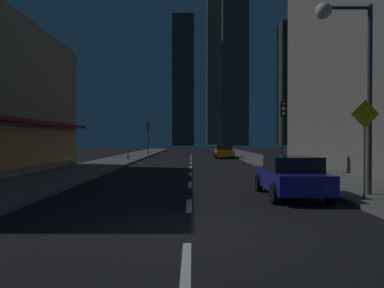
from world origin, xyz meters
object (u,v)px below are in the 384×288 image
Objects in this scene: street_lamp_right at (347,51)px; pedestrian_crossing_sign at (366,140)px; car_parked_near at (292,176)px; car_parked_far at (225,151)px; traffic_light_near_right at (284,120)px; fire_hydrant_far_left at (129,157)px; traffic_light_far_left at (149,131)px.

street_lamp_right is 2.09× the size of pedestrian_crossing_sign.
car_parked_far is at bearing 90.00° from car_parked_near.
traffic_light_near_right reaches higher than car_parked_far.
fire_hydrant_far_left is 25.15m from pedestrian_crossing_sign.
car_parked_far is 11.32m from fire_hydrant_far_left.
traffic_light_far_left is (-9.10, 6.17, 2.45)m from car_parked_far.
car_parked_far is at bearing 32.92° from fire_hydrant_far_left.
fire_hydrant_far_left is 16.95m from traffic_light_near_right.
street_lamp_right reaches higher than fire_hydrant_far_left.
fire_hydrant_far_left is 0.21× the size of pedestrian_crossing_sign.
traffic_light_near_right is at bearing -47.04° from fire_hydrant_far_left.
street_lamp_right is at bearing -86.30° from car_parked_far.
traffic_light_near_right is at bearing 77.83° from car_parked_near.
fire_hydrant_far_left is at bearing -147.08° from car_parked_far.
traffic_light_far_left is 36.39m from pedestrian_crossing_sign.
traffic_light_near_right is 1.00× the size of traffic_light_far_left.
car_parked_near is 34.68m from traffic_light_far_left.
car_parked_far is 1.34× the size of pedestrian_crossing_sign.
street_lamp_right is at bearing -72.12° from traffic_light_far_left.
traffic_light_near_right is at bearing -65.88° from traffic_light_far_left.
street_lamp_right is at bearing -11.06° from car_parked_near.
pedestrian_crossing_sign reaches higher than car_parked_far.
traffic_light_far_left is (0.40, 12.32, 2.74)m from fire_hydrant_far_left.
car_parked_near is 27.20m from car_parked_far.
car_parked_far is at bearing 95.90° from traffic_light_near_right.
traffic_light_near_right is 26.92m from traffic_light_far_left.
car_parked_near is at bearing -74.75° from traffic_light_far_left.
traffic_light_near_right is 1.33× the size of pedestrian_crossing_sign.
car_parked_near is at bearing -90.00° from car_parked_far.
traffic_light_near_right reaches higher than pedestrian_crossing_sign.
traffic_light_near_right and traffic_light_far_left have the same top height.
traffic_light_near_right is 10.14m from pedestrian_crossing_sign.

